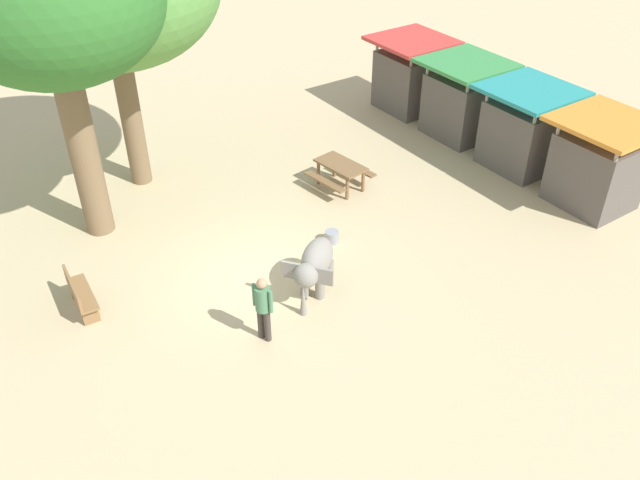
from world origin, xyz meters
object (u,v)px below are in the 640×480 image
object	(u,v)px
elephant	(315,264)
feed_bucket	(332,237)
wooden_bench	(79,294)
market_stall_teal	(523,132)
picnic_table_near	(341,170)
market_stall_orange	(597,167)
market_stall_green	(462,103)
market_stall_red	(410,78)
person_handler	(263,305)

from	to	relation	value
elephant	feed_bucket	distance (m)	2.13
wooden_bench	market_stall_teal	xyz separation A→B (m)	(0.94, 13.24, 0.67)
wooden_bench	picnic_table_near	distance (m)	8.04
feed_bucket	market_stall_teal	bearing A→B (deg)	90.54
picnic_table_near	market_stall_orange	bearing A→B (deg)	-139.51
elephant	feed_bucket	world-z (taller)	elephant
market_stall_orange	market_stall_green	bearing A→B (deg)	180.00
elephant	wooden_bench	bearing A→B (deg)	-65.53
market_stall_red	picnic_table_near	bearing A→B (deg)	-59.01
wooden_bench	market_stall_green	distance (m)	13.36
market_stall_red	elephant	bearing A→B (deg)	-52.03
wooden_bench	picnic_table_near	size ratio (longest dim) A/B	0.84
person_handler	market_stall_red	xyz separation A→B (m)	(-7.37, 10.31, 0.19)
market_stall_green	feed_bucket	size ratio (longest dim) A/B	7.00
person_handler	market_stall_teal	xyz separation A→B (m)	(-2.17, 10.31, 0.19)
market_stall_green	market_stall_teal	size ratio (longest dim) A/B	1.00
market_stall_red	feed_bucket	distance (m)	8.87
market_stall_teal	market_stall_orange	world-z (taller)	same
market_stall_orange	feed_bucket	bearing A→B (deg)	-109.73
elephant	market_stall_teal	distance (m)	8.67
picnic_table_near	market_stall_green	size ratio (longest dim) A/B	0.67
elephant	market_stall_green	bearing A→B (deg)	167.05
market_stall_orange	wooden_bench	bearing A→B (deg)	-104.96
elephant	person_handler	xyz separation A→B (m)	(0.70, -1.77, 0.16)
elephant	market_stall_orange	distance (m)	8.62
market_stall_green	market_stall_orange	size ratio (longest dim) A/B	1.00
wooden_bench	elephant	bearing A→B (deg)	66.73
elephant	market_stall_orange	bearing A→B (deg)	134.04
feed_bucket	market_stall_red	bearing A→B (deg)	126.70
wooden_bench	market_stall_green	xyz separation A→B (m)	(-1.66, 13.24, 0.67)
market_stall_teal	picnic_table_near	bearing A→B (deg)	-111.04
market_stall_green	feed_bucket	world-z (taller)	market_stall_green
market_stall_teal	feed_bucket	bearing A→B (deg)	-89.46
wooden_bench	market_stall_orange	bearing A→B (deg)	78.89
picnic_table_near	market_stall_green	bearing A→B (deg)	-92.08
wooden_bench	feed_bucket	size ratio (longest dim) A/B	3.95
market_stall_green	market_stall_red	bearing A→B (deg)	180.00
market_stall_red	market_stall_orange	bearing A→B (deg)	0.00
elephant	market_stall_teal	xyz separation A→B (m)	(-1.47, 8.54, 0.35)
market_stall_green	picnic_table_near	bearing A→B (deg)	-83.84
market_stall_red	market_stall_green	xyz separation A→B (m)	(2.60, 0.00, 0.00)
person_handler	feed_bucket	size ratio (longest dim) A/B	4.50
wooden_bench	market_stall_teal	distance (m)	13.29
market_stall_red	market_stall_green	bearing A→B (deg)	0.00
market_stall_red	feed_bucket	bearing A→B (deg)	-53.30
market_stall_orange	market_stall_teal	bearing A→B (deg)	180.00
market_stall_green	market_stall_teal	xyz separation A→B (m)	(2.60, 0.00, 0.00)
picnic_table_near	market_stall_teal	xyz separation A→B (m)	(2.03, 5.28, 0.55)
market_stall_red	wooden_bench	bearing A→B (deg)	-72.15
elephant	person_handler	world-z (taller)	person_handler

